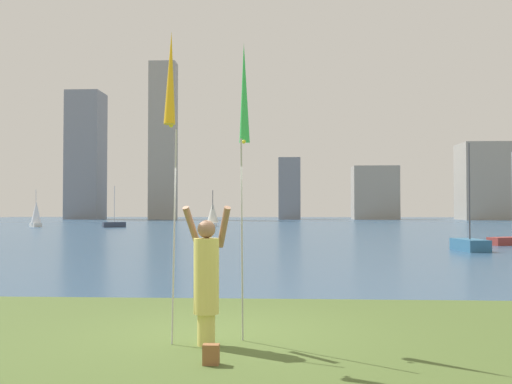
# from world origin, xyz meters

# --- Properties ---
(ground) EXTENTS (120.00, 138.00, 0.12)m
(ground) POSITION_xyz_m (0.00, 50.95, -0.06)
(ground) COLOR #475B28
(person) EXTENTS (0.71, 0.53, 1.95)m
(person) POSITION_xyz_m (-0.15, -0.83, 0.96)
(person) COLOR #D8CC66
(person) RESTS_ON ground
(kite_flag_left) EXTENTS (0.16, 0.59, 4.40)m
(kite_flag_left) POSITION_xyz_m (-0.64, -0.97, 3.62)
(kite_flag_left) COLOR #B2B2B7
(kite_flag_left) RESTS_ON ground
(kite_flag_right) EXTENTS (0.16, 0.76, 4.39)m
(kite_flag_right) POSITION_xyz_m (0.34, -0.28, 3.55)
(kite_flag_right) COLOR #B2B2B7
(kite_flag_right) RESTS_ON ground
(bag) EXTENTS (0.20, 0.13, 0.25)m
(bag) POSITION_xyz_m (0.05, -1.84, 0.12)
(bag) COLOR brown
(bag) RESTS_ON ground
(sailboat_1) EXTENTS (1.22, 2.42, 4.87)m
(sailboat_1) POSITION_xyz_m (9.17, 17.97, 0.31)
(sailboat_1) COLOR #2D6084
(sailboat_1) RESTS_ON ground
(sailboat_4) EXTENTS (1.83, 2.07, 3.86)m
(sailboat_4) POSITION_xyz_m (-24.97, 50.36, 1.24)
(sailboat_4) COLOR silver
(sailboat_4) RESTS_ON ground
(sailboat_6) EXTENTS (1.41, 2.61, 3.88)m
(sailboat_6) POSITION_xyz_m (-7.17, 54.52, 1.22)
(sailboat_6) COLOR white
(sailboat_6) RESTS_ON ground
(sailboat_8) EXTENTS (2.21, 1.70, 4.19)m
(sailboat_8) POSITION_xyz_m (-16.54, 49.58, 0.32)
(sailboat_8) COLOR #333D51
(sailboat_8) RESTS_ON ground
(skyline_tower_0) EXTENTS (5.98, 5.92, 22.78)m
(skyline_tower_0) POSITION_xyz_m (-35.25, 94.57, 11.39)
(skyline_tower_0) COLOR gray
(skyline_tower_0) RESTS_ON ground
(skyline_tower_1) EXTENTS (4.55, 3.15, 27.27)m
(skyline_tower_1) POSITION_xyz_m (-20.61, 91.60, 13.64)
(skyline_tower_1) COLOR gray
(skyline_tower_1) RESTS_ON ground
(skyline_tower_2) EXTENTS (3.79, 4.61, 10.75)m
(skyline_tower_2) POSITION_xyz_m (1.25, 94.54, 5.37)
(skyline_tower_2) COLOR gray
(skyline_tower_2) RESTS_ON ground
(skyline_tower_3) EXTENTS (7.78, 5.60, 9.24)m
(skyline_tower_3) POSITION_xyz_m (16.18, 94.84, 4.62)
(skyline_tower_3) COLOR gray
(skyline_tower_3) RESTS_ON ground
(skyline_tower_4) EXTENTS (7.63, 7.38, 12.85)m
(skyline_tower_4) POSITION_xyz_m (33.77, 91.86, 6.43)
(skyline_tower_4) COLOR gray
(skyline_tower_4) RESTS_ON ground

